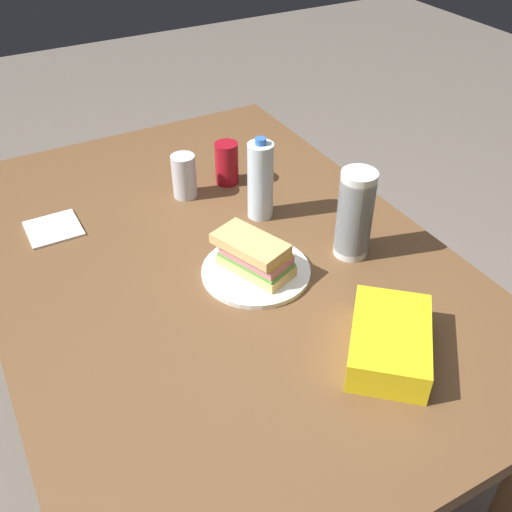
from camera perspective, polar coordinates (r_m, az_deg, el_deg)
name	(u,v)px	position (r m, az deg, el deg)	size (l,w,h in m)	color
ground_plane	(225,437)	(1.95, -2.98, -17.16)	(8.00, 8.00, 0.00)	#70665B
dining_table	(217,283)	(1.47, -3.77, -2.61)	(1.49, 1.03, 0.73)	brown
paper_plate	(256,271)	(1.36, 0.00, -1.47)	(0.25, 0.25, 0.01)	white
sandwich	(254,255)	(1.33, -0.17, 0.12)	(0.20, 0.15, 0.08)	#DBB26B
soda_can_red	(227,163)	(1.68, -2.86, 8.97)	(0.07, 0.07, 0.12)	maroon
chip_bag	(390,341)	(1.18, 12.82, -8.07)	(0.23, 0.15, 0.07)	yellow
water_bottle_tall	(260,180)	(1.50, 0.43, 7.33)	(0.07, 0.07, 0.22)	silver
plastic_cup_stack	(355,214)	(1.38, 9.55, 4.01)	(0.08, 0.08, 0.22)	silver
soda_can_silver	(184,176)	(1.62, -6.98, 7.70)	(0.07, 0.07, 0.12)	silver
paper_napkin	(53,229)	(1.59, -19.04, 2.53)	(0.13, 0.13, 0.01)	white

